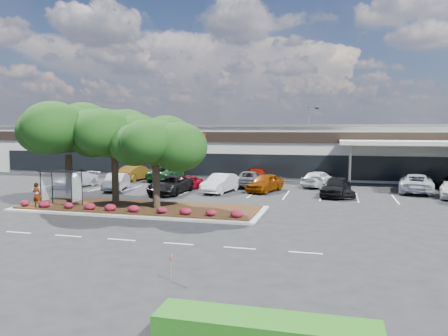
% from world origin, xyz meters
% --- Properties ---
extents(ground, '(160.00, 160.00, 0.00)m').
position_xyz_m(ground, '(0.00, 0.00, 0.00)').
color(ground, black).
rests_on(ground, ground).
extents(retail_store, '(80.40, 25.20, 6.25)m').
position_xyz_m(retail_store, '(0.06, 33.91, 3.15)').
color(retail_store, beige).
rests_on(retail_store, ground).
extents(landscape_island, '(18.00, 6.00, 0.26)m').
position_xyz_m(landscape_island, '(-2.00, 4.00, 0.12)').
color(landscape_island, '#A8A9A3').
rests_on(landscape_island, ground).
extents(lane_markings, '(33.12, 20.06, 0.01)m').
position_xyz_m(lane_markings, '(-0.14, 10.42, 0.01)').
color(lane_markings, silver).
rests_on(lane_markings, ground).
extents(shrub_row, '(17.00, 0.80, 0.50)m').
position_xyz_m(shrub_row, '(-2.00, 1.90, 0.51)').
color(shrub_row, maroon).
rests_on(shrub_row, landscape_island).
extents(bus_shelter, '(2.75, 1.55, 2.59)m').
position_xyz_m(bus_shelter, '(-7.50, 2.95, 2.31)').
color(bus_shelter, black).
rests_on(bus_shelter, landscape_island).
extents(island_tree_west, '(7.20, 7.20, 7.89)m').
position_xyz_m(island_tree_west, '(-8.00, 4.50, 4.21)').
color(island_tree_west, '#16330B').
rests_on(island_tree_west, landscape_island).
extents(island_tree_mid, '(6.60, 6.60, 7.32)m').
position_xyz_m(island_tree_mid, '(-4.50, 5.20, 3.92)').
color(island_tree_mid, '#16330B').
rests_on(island_tree_mid, landscape_island).
extents(island_tree_east, '(5.80, 5.80, 6.50)m').
position_xyz_m(island_tree_east, '(-0.50, 3.70, 3.51)').
color(island_tree_east, '#16330B').
rests_on(island_tree_east, landscape_island).
extents(hedge_south_east, '(6.00, 1.30, 0.90)m').
position_xyz_m(hedge_south_east, '(10.00, -13.50, 0.45)').
color(hedge_south_east, '#135310').
rests_on(hedge_south_east, ground).
extents(conifer_north_west, '(4.40, 4.40, 10.00)m').
position_xyz_m(conifer_north_west, '(-30.00, 46.00, 5.00)').
color(conifer_north_west, '#16330B').
rests_on(conifer_north_west, ground).
extents(person_waiting, '(0.65, 0.43, 1.78)m').
position_xyz_m(person_waiting, '(-8.75, 1.70, 1.15)').
color(person_waiting, '#594C47').
rests_on(person_waiting, landscape_island).
extents(light_pole, '(1.41, 0.76, 8.35)m').
position_xyz_m(light_pole, '(8.52, 27.96, 3.66)').
color(light_pole, '#A8A9A3').
rests_on(light_pole, ground).
extents(survey_stake, '(0.07, 0.14, 1.05)m').
position_xyz_m(survey_stake, '(5.66, -9.20, 0.67)').
color(survey_stake, '#97794F').
rests_on(survey_stake, ground).
extents(car_0, '(3.49, 5.32, 1.43)m').
position_xyz_m(car_0, '(-13.44, 13.54, 0.72)').
color(car_0, silver).
rests_on(car_0, ground).
extents(car_1, '(2.72, 4.96, 1.55)m').
position_xyz_m(car_1, '(-8.48, 12.65, 0.78)').
color(car_1, '#B9B9B9').
rests_on(car_1, ground).
extents(car_2, '(2.82, 5.77, 1.58)m').
position_xyz_m(car_2, '(-2.60, 11.66, 0.79)').
color(car_2, black).
rests_on(car_2, ground).
extents(car_3, '(2.56, 4.28, 1.36)m').
position_xyz_m(car_3, '(-1.96, 14.19, 0.68)').
color(car_3, maroon).
rests_on(car_3, ground).
extents(car_4, '(2.75, 5.35, 1.68)m').
position_xyz_m(car_4, '(1.53, 13.60, 0.84)').
color(car_4, silver).
rests_on(car_4, ground).
extents(car_5, '(3.32, 5.21, 1.65)m').
position_xyz_m(car_5, '(5.37, 15.10, 0.83)').
color(car_5, '#7B3302').
rests_on(car_5, ground).
extents(car_6, '(2.92, 5.31, 1.71)m').
position_xyz_m(car_6, '(11.73, 13.83, 0.86)').
color(car_6, black).
rests_on(car_6, ground).
extents(car_7, '(2.88, 4.18, 1.32)m').
position_xyz_m(car_7, '(12.04, 13.62, 0.66)').
color(car_7, black).
rests_on(car_7, ground).
extents(car_9, '(2.71, 5.37, 1.69)m').
position_xyz_m(car_9, '(-10.00, 20.13, 0.84)').
color(car_9, brown).
rests_on(car_9, ground).
extents(car_11, '(3.00, 6.08, 1.66)m').
position_xyz_m(car_11, '(-6.44, 20.51, 0.83)').
color(car_11, '#174121').
rests_on(car_11, ground).
extents(car_12, '(3.10, 5.87, 1.57)m').
position_xyz_m(car_12, '(3.31, 18.17, 0.79)').
color(car_12, '#53555A').
rests_on(car_12, ground).
extents(car_13, '(3.73, 5.61, 1.51)m').
position_xyz_m(car_13, '(3.14, 22.23, 0.75)').
color(car_13, '#790B00').
rests_on(car_13, ground).
extents(car_14, '(2.31, 4.85, 1.37)m').
position_xyz_m(car_14, '(9.83, 19.91, 0.68)').
color(car_14, '#A5AAB1').
rests_on(car_14, ground).
extents(car_15, '(3.74, 5.23, 1.65)m').
position_xyz_m(car_15, '(10.05, 19.47, 0.83)').
color(car_15, white).
rests_on(car_15, ground).
extents(car_16, '(3.70, 6.50, 1.71)m').
position_xyz_m(car_16, '(18.78, 17.95, 0.86)').
color(car_16, '#B0B6BE').
rests_on(car_16, ground).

